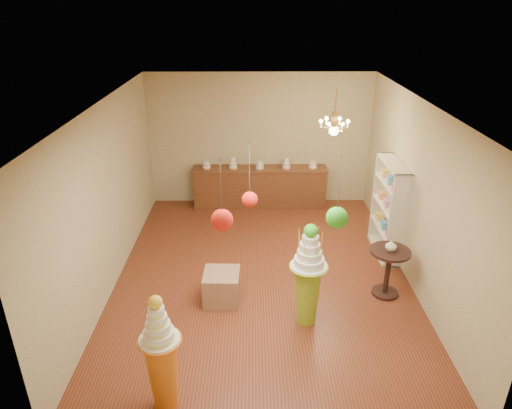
{
  "coord_description": "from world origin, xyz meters",
  "views": [
    {
      "loc": [
        -0.17,
        -6.74,
        4.44
      ],
      "look_at": [
        -0.11,
        0.0,
        1.37
      ],
      "focal_mm": 32.0,
      "sensor_mm": 36.0,
      "label": 1
    }
  ],
  "objects_px": {
    "pedestal_orange": "(162,364)",
    "pedestal_green": "(308,282)",
    "round_table": "(388,266)",
    "sideboard": "(260,186)"
  },
  "relations": [
    {
      "from": "pedestal_orange",
      "to": "pedestal_green",
      "type": "bearing_deg",
      "value": 40.26
    },
    {
      "from": "round_table",
      "to": "pedestal_orange",
      "type": "bearing_deg",
      "value": -145.18
    },
    {
      "from": "pedestal_green",
      "to": "sideboard",
      "type": "height_order",
      "value": "pedestal_green"
    },
    {
      "from": "pedestal_green",
      "to": "pedestal_orange",
      "type": "bearing_deg",
      "value": -139.74
    },
    {
      "from": "pedestal_orange",
      "to": "sideboard",
      "type": "bearing_deg",
      "value": 78.19
    },
    {
      "from": "pedestal_orange",
      "to": "round_table",
      "type": "xyz_separation_m",
      "value": [
        3.2,
        2.23,
        -0.11
      ]
    },
    {
      "from": "pedestal_orange",
      "to": "sideboard",
      "type": "relative_size",
      "value": 0.52
    },
    {
      "from": "pedestal_green",
      "to": "pedestal_orange",
      "type": "relative_size",
      "value": 1.03
    },
    {
      "from": "pedestal_green",
      "to": "pedestal_orange",
      "type": "height_order",
      "value": "pedestal_green"
    },
    {
      "from": "pedestal_green",
      "to": "round_table",
      "type": "relative_size",
      "value": 1.98
    }
  ]
}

